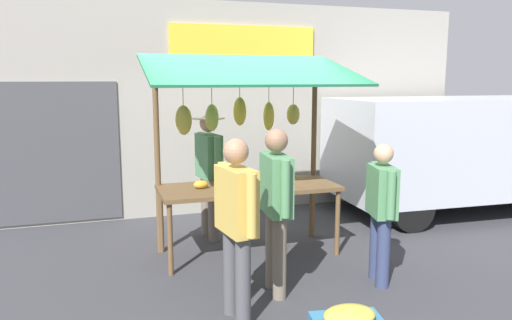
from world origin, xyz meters
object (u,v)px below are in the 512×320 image
(market_stall, at_px, (246,131))
(vendor_with_sunhat, at_px, (209,166))
(shopper_with_ponytail, at_px, (276,199))
(parked_van, at_px, (457,144))
(shopper_in_grey_tee, at_px, (236,217))
(shopper_in_striped_shirt, at_px, (381,205))

(market_stall, xyz_separation_m, vendor_with_sunhat, (0.32, -0.71, -0.53))
(market_stall, relative_size, shopper_with_ponytail, 1.47)
(parked_van, bearing_deg, shopper_with_ponytail, 30.52)
(vendor_with_sunhat, xyz_separation_m, shopper_in_grey_tee, (0.28, 2.38, -0.05))
(shopper_in_striped_shirt, height_order, parked_van, parked_van)
(market_stall, relative_size, shopper_in_striped_shirt, 1.64)
(shopper_in_grey_tee, distance_m, shopper_in_striped_shirt, 1.73)
(market_stall, distance_m, shopper_with_ponytail, 1.36)
(vendor_with_sunhat, relative_size, shopper_in_striped_shirt, 1.13)
(market_stall, distance_m, shopper_in_striped_shirt, 1.86)
(vendor_with_sunhat, xyz_separation_m, shopper_with_ponytail, (-0.25, 1.94, -0.03))
(shopper_in_grey_tee, xyz_separation_m, parked_van, (-4.50, -2.54, 0.14))
(shopper_in_striped_shirt, height_order, shopper_with_ponytail, shopper_with_ponytail)
(vendor_with_sunhat, bearing_deg, shopper_with_ponytail, -0.52)
(market_stall, bearing_deg, shopper_in_striped_shirt, 129.34)
(vendor_with_sunhat, distance_m, shopper_in_grey_tee, 2.39)
(market_stall, bearing_deg, vendor_with_sunhat, -65.91)
(shopper_in_grey_tee, distance_m, shopper_with_ponytail, 0.69)
(vendor_with_sunhat, distance_m, shopper_with_ponytail, 1.96)
(shopper_in_grey_tee, bearing_deg, market_stall, -27.97)
(vendor_with_sunhat, height_order, parked_van, parked_van)
(shopper_with_ponytail, bearing_deg, parked_van, -57.47)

